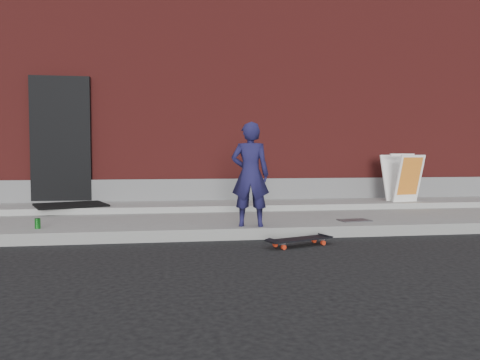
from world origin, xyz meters
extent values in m
plane|color=black|center=(0.00, 0.00, 0.00)|extent=(80.00, 80.00, 0.00)
cube|color=gray|center=(0.00, 1.50, 0.07)|extent=(20.00, 3.00, 0.15)
cube|color=gray|center=(0.00, 2.40, 0.20)|extent=(20.00, 1.20, 0.10)
cube|color=maroon|center=(0.00, 7.00, 2.50)|extent=(20.00, 8.00, 5.00)
cube|color=slate|center=(0.00, 2.97, 0.45)|extent=(20.00, 0.10, 0.40)
cube|color=black|center=(-2.60, 2.96, 1.40)|extent=(1.05, 0.12, 2.25)
imported|color=#191740|center=(0.41, 0.20, 0.84)|extent=(0.57, 0.44, 1.39)
cylinder|color=red|center=(1.14, -0.31, 0.03)|extent=(0.07, 0.05, 0.06)
cylinder|color=red|center=(1.20, -0.48, 0.03)|extent=(0.07, 0.05, 0.06)
cylinder|color=red|center=(0.60, -0.50, 0.03)|extent=(0.07, 0.05, 0.06)
cylinder|color=red|center=(0.66, -0.67, 0.03)|extent=(0.07, 0.05, 0.06)
cube|color=#A1A2A6|center=(1.17, -0.39, 0.07)|extent=(0.11, 0.19, 0.02)
cube|color=#A1A2A6|center=(0.63, -0.59, 0.07)|extent=(0.11, 0.19, 0.02)
cube|color=black|center=(0.90, -0.49, 0.09)|extent=(0.86, 0.48, 0.02)
cube|color=white|center=(3.64, 1.98, 0.68)|extent=(0.57, 0.35, 0.86)
cube|color=white|center=(3.55, 2.35, 0.68)|extent=(0.57, 0.35, 0.86)
cube|color=yellow|center=(3.64, 1.95, 0.64)|extent=(0.47, 0.27, 0.68)
cube|color=white|center=(3.59, 2.16, 1.11)|extent=(0.52, 0.16, 0.04)
cylinder|color=#1A8223|center=(-2.34, 0.40, 0.22)|extent=(0.08, 0.08, 0.13)
cube|color=black|center=(-2.30, 2.21, 0.27)|extent=(1.34, 1.22, 0.03)
cube|color=#504F54|center=(2.00, 0.49, 0.16)|extent=(0.47, 0.33, 0.01)
camera|label=1|loc=(-0.64, -5.93, 1.10)|focal=35.00mm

